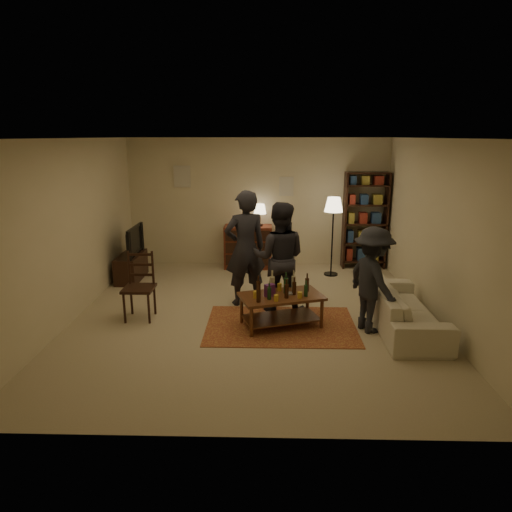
{
  "coord_description": "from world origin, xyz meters",
  "views": [
    {
      "loc": [
        0.22,
        -6.69,
        2.74
      ],
      "look_at": [
        0.04,
        0.1,
        0.94
      ],
      "focal_mm": 32.0,
      "sensor_mm": 36.0,
      "label": 1
    }
  ],
  "objects_px": {
    "tv_stand": "(131,260)",
    "coffee_table": "(281,299)",
    "dresser": "(249,246)",
    "person_by_sofa": "(373,280)",
    "bookshelf": "(365,220)",
    "dining_chair": "(140,283)",
    "person_left": "(245,248)",
    "person_right": "(279,258)",
    "floor_lamp": "(334,210)",
    "sofa": "(403,308)"
  },
  "relations": [
    {
      "from": "coffee_table",
      "to": "person_right",
      "type": "bearing_deg",
      "value": 91.67
    },
    {
      "from": "floor_lamp",
      "to": "person_right",
      "type": "bearing_deg",
      "value": -119.11
    },
    {
      "from": "tv_stand",
      "to": "person_right",
      "type": "distance_m",
      "value": 3.29
    },
    {
      "from": "dresser",
      "to": "person_by_sofa",
      "type": "height_order",
      "value": "person_by_sofa"
    },
    {
      "from": "dresser",
      "to": "person_left",
      "type": "relative_size",
      "value": 0.71
    },
    {
      "from": "sofa",
      "to": "person_by_sofa",
      "type": "xyz_separation_m",
      "value": [
        -0.5,
        -0.12,
        0.46
      ]
    },
    {
      "from": "dining_chair",
      "to": "dresser",
      "type": "distance_m",
      "value": 3.22
    },
    {
      "from": "sofa",
      "to": "person_left",
      "type": "distance_m",
      "value": 2.61
    },
    {
      "from": "coffee_table",
      "to": "person_by_sofa",
      "type": "height_order",
      "value": "person_by_sofa"
    },
    {
      "from": "person_left",
      "to": "dresser",
      "type": "bearing_deg",
      "value": -109.83
    },
    {
      "from": "coffee_table",
      "to": "floor_lamp",
      "type": "distance_m",
      "value": 2.95
    },
    {
      "from": "dresser",
      "to": "person_by_sofa",
      "type": "distance_m",
      "value": 3.75
    },
    {
      "from": "sofa",
      "to": "person_by_sofa",
      "type": "height_order",
      "value": "person_by_sofa"
    },
    {
      "from": "tv_stand",
      "to": "sofa",
      "type": "height_order",
      "value": "tv_stand"
    },
    {
      "from": "floor_lamp",
      "to": "person_right",
      "type": "height_order",
      "value": "person_right"
    },
    {
      "from": "bookshelf",
      "to": "person_left",
      "type": "distance_m",
      "value": 3.29
    },
    {
      "from": "dining_chair",
      "to": "person_by_sofa",
      "type": "relative_size",
      "value": 0.69
    },
    {
      "from": "dining_chair",
      "to": "person_left",
      "type": "height_order",
      "value": "person_left"
    },
    {
      "from": "dresser",
      "to": "person_right",
      "type": "xyz_separation_m",
      "value": [
        0.59,
        -2.5,
        0.41
      ]
    },
    {
      "from": "dresser",
      "to": "sofa",
      "type": "height_order",
      "value": "dresser"
    },
    {
      "from": "coffee_table",
      "to": "sofa",
      "type": "xyz_separation_m",
      "value": [
        1.79,
        -0.0,
        -0.12
      ]
    },
    {
      "from": "bookshelf",
      "to": "person_right",
      "type": "xyz_separation_m",
      "value": [
        -1.85,
        -2.57,
        -0.15
      ]
    },
    {
      "from": "dining_chair",
      "to": "dresser",
      "type": "relative_size",
      "value": 0.77
    },
    {
      "from": "sofa",
      "to": "person_by_sofa",
      "type": "relative_size",
      "value": 1.37
    },
    {
      "from": "tv_stand",
      "to": "coffee_table",
      "type": "bearing_deg",
      "value": -37.56
    },
    {
      "from": "person_left",
      "to": "person_by_sofa",
      "type": "xyz_separation_m",
      "value": [
        1.85,
        -1.04,
        -0.19
      ]
    },
    {
      "from": "tv_stand",
      "to": "bookshelf",
      "type": "distance_m",
      "value": 4.84
    },
    {
      "from": "tv_stand",
      "to": "bookshelf",
      "type": "height_order",
      "value": "bookshelf"
    },
    {
      "from": "bookshelf",
      "to": "sofa",
      "type": "distance_m",
      "value": 3.26
    },
    {
      "from": "sofa",
      "to": "person_right",
      "type": "height_order",
      "value": "person_right"
    },
    {
      "from": "dining_chair",
      "to": "floor_lamp",
      "type": "bearing_deg",
      "value": 35.24
    },
    {
      "from": "dining_chair",
      "to": "person_left",
      "type": "distance_m",
      "value": 1.76
    },
    {
      "from": "tv_stand",
      "to": "bookshelf",
      "type": "bearing_deg",
      "value": 11.8
    },
    {
      "from": "person_left",
      "to": "person_right",
      "type": "distance_m",
      "value": 0.64
    },
    {
      "from": "dresser",
      "to": "person_by_sofa",
      "type": "xyz_separation_m",
      "value": [
        1.89,
        -3.23,
        0.29
      ]
    },
    {
      "from": "person_by_sofa",
      "to": "sofa",
      "type": "bearing_deg",
      "value": -99.18
    },
    {
      "from": "dresser",
      "to": "bookshelf",
      "type": "height_order",
      "value": "bookshelf"
    },
    {
      "from": "floor_lamp",
      "to": "dresser",
      "type": "bearing_deg",
      "value": 162.91
    },
    {
      "from": "bookshelf",
      "to": "dining_chair",
      "type": "bearing_deg",
      "value": -144.08
    },
    {
      "from": "dresser",
      "to": "bookshelf",
      "type": "relative_size",
      "value": 0.67
    },
    {
      "from": "floor_lamp",
      "to": "sofa",
      "type": "bearing_deg",
      "value": -74.87
    },
    {
      "from": "floor_lamp",
      "to": "sofa",
      "type": "distance_m",
      "value": 2.87
    },
    {
      "from": "dining_chair",
      "to": "sofa",
      "type": "height_order",
      "value": "dining_chair"
    },
    {
      "from": "person_left",
      "to": "person_right",
      "type": "height_order",
      "value": "person_left"
    },
    {
      "from": "coffee_table",
      "to": "dining_chair",
      "type": "relative_size",
      "value": 1.26
    },
    {
      "from": "bookshelf",
      "to": "person_right",
      "type": "distance_m",
      "value": 3.17
    },
    {
      "from": "person_right",
      "to": "tv_stand",
      "type": "bearing_deg",
      "value": -23.02
    },
    {
      "from": "dining_chair",
      "to": "person_right",
      "type": "bearing_deg",
      "value": 8.37
    },
    {
      "from": "coffee_table",
      "to": "person_left",
      "type": "bearing_deg",
      "value": 121.37
    },
    {
      "from": "dining_chair",
      "to": "tv_stand",
      "type": "xyz_separation_m",
      "value": [
        -0.71,
        1.91,
        -0.17
      ]
    }
  ]
}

